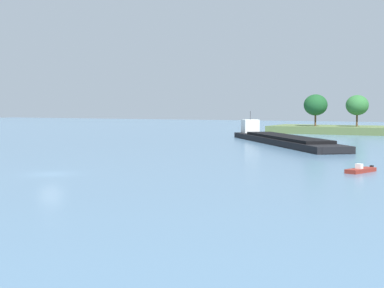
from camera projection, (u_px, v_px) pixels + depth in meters
The scene contains 3 objects.
ground_plane at pixel (51, 174), 55.65m from camera, with size 400.00×400.00×0.00m, color slate.
small_motorboat at pixel (361, 170), 57.15m from camera, with size 2.61×4.36×0.91m.
cargo_barge at pixel (280, 139), 100.39m from camera, with size 31.13×38.16×5.65m.
Camera 1 is at (37.31, -43.17, 6.79)m, focal length 52.56 mm.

